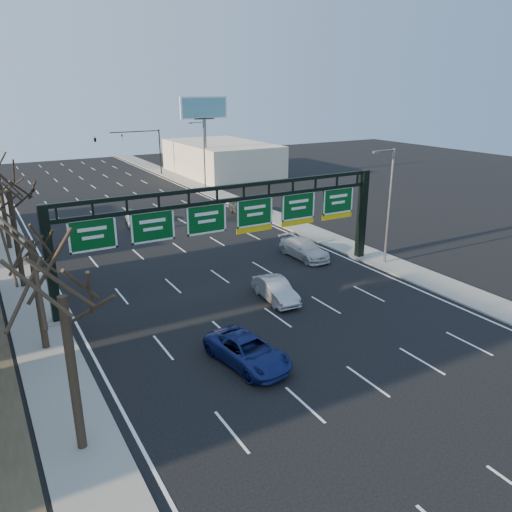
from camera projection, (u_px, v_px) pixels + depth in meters
ground at (296, 331)px, 28.75m from camera, size 160.00×160.00×0.00m
sidewalk_left at (16, 265)px, 39.02m from camera, size 3.00×120.00×0.12m
sidewalk_right at (289, 223)px, 51.17m from camera, size 3.00×120.00×0.12m
lane_markings at (171, 242)px, 45.11m from camera, size 21.60×120.00×0.01m
sign_gantry at (233, 222)px, 33.87m from camera, size 24.60×1.20×7.20m
building_right_distant at (221, 159)px, 78.35m from camera, size 12.00×20.00×5.00m
tree_near at (58, 269)px, 16.97m from camera, size 3.60×3.60×8.86m
tree_gantry at (27, 221)px, 24.46m from camera, size 3.60×3.60×8.48m
tree_mid at (6, 175)px, 32.40m from camera, size 3.60×3.60×9.24m
streetlight_near at (388, 201)px, 37.93m from camera, size 2.15×0.22×9.00m
streetlight_far at (203, 152)px, 65.76m from camera, size 2.15×0.22×9.00m
billboard_right at (204, 118)px, 69.75m from camera, size 7.00×0.50×12.00m
traffic_signal_mast at (120, 141)px, 74.68m from camera, size 10.16×0.54×7.00m
car_blue_suv at (248, 351)px, 25.12m from camera, size 3.15×5.45×1.43m
car_silver_sedan at (276, 290)px, 32.63m from camera, size 1.91×4.49×1.44m
car_white_wagon at (304, 249)px, 40.78m from camera, size 2.16×5.21×1.51m
car_grey_far at (242, 207)px, 54.52m from camera, size 2.26×4.69×1.55m
car_silver_distant at (134, 218)px, 50.59m from camera, size 2.25×4.40×1.38m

